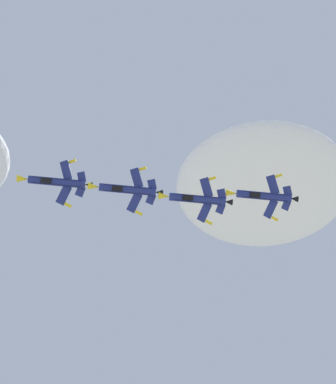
# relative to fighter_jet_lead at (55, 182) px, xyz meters

# --- Properties ---
(cloud_near_formation) EXTENTS (70.66, 63.10, 20.99)m
(cloud_near_formation) POSITION_rel_fighter_jet_lead_xyz_m (66.95, 75.01, 94.81)
(cloud_near_formation) COLOR white
(fighter_jet_lead) EXTENTS (15.96, 8.00, 7.12)m
(fighter_jet_lead) POSITION_rel_fighter_jet_lead_xyz_m (0.00, 0.00, 0.00)
(fighter_jet_lead) COLOR navy
(fighter_jet_left_wing) EXTENTS (15.96, 8.31, 6.78)m
(fighter_jet_left_wing) POSITION_rel_fighter_jet_lead_xyz_m (15.04, 0.18, -1.28)
(fighter_jet_left_wing) COLOR navy
(fighter_jet_right_wing) EXTENTS (15.96, 8.02, 7.10)m
(fighter_jet_right_wing) POSITION_rel_fighter_jet_lead_xyz_m (29.97, 1.29, -2.08)
(fighter_jet_right_wing) COLOR navy
(fighter_jet_left_outer) EXTENTS (15.96, 8.48, 6.59)m
(fighter_jet_left_outer) POSITION_rel_fighter_jet_lead_xyz_m (44.68, 2.04, 0.86)
(fighter_jet_left_outer) COLOR navy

